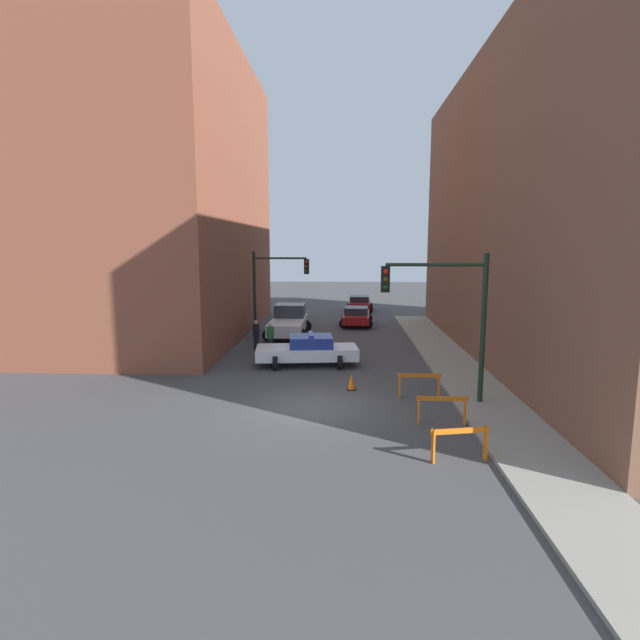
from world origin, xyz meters
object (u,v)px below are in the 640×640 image
Objects in this scene: white_truck at (289,322)px; barrier_back at (419,381)px; barrier_mid at (442,405)px; parked_car_near at (356,316)px; traffic_cone at (351,382)px; pedestrian_crossing at (270,338)px; barrier_front at (460,439)px; police_car at (308,350)px; traffic_light_near at (450,305)px; pedestrian_corner at (256,335)px; traffic_light_far at (272,281)px; parked_car_mid at (359,303)px.

barrier_back is at bearing -63.16° from white_truck.
white_truck is at bearing 113.37° from barrier_mid.
traffic_cone is at bearing -89.26° from parked_car_near.
pedestrian_crossing is at bearing 123.51° from traffic_cone.
parked_car_near reaches higher than barrier_front.
police_car is at bearing 80.30° from pedestrian_crossing.
barrier_mid is at bearing -83.86° from barrier_back.
parked_car_near is (-2.78, 17.41, -2.86)m from traffic_light_near.
pedestrian_corner is at bearing 125.61° from traffic_cone.
white_truck is at bearing 7.11° from police_car.
parked_car_near is at bearing -18.02° from police_car.
traffic_light_near is at bearing -78.17° from parked_car_near.
white_truck is 3.25× the size of pedestrian_crossing.
barrier_front reaches higher than traffic_cone.
barrier_back is at bearing 138.73° from traffic_light_near.
barrier_back is at bearing 96.14° from barrier_mid.
traffic_light_near is 0.96× the size of white_truck.
parked_car_near is at bearing 96.61° from barrier_back.
traffic_light_near is 1.07× the size of police_car.
parked_car_near is 2.74× the size of barrier_back.
barrier_mid is (7.48, -14.96, -2.78)m from traffic_light_far.
pedestrian_crossing reaches higher than barrier_mid.
barrier_front is 6.95m from traffic_cone.
white_truck is at bearing 118.48° from traffic_light_near.
traffic_light_near reaches higher than barrier_back.
traffic_light_far is at bearing 14.23° from police_car.
barrier_mid is at bearing -52.71° from traffic_cone.
traffic_light_far is 1.19× the size of parked_car_near.
barrier_front and barrier_mid have the same top height.
police_car reaches higher than barrier_mid.
pedestrian_crossing is at bearing 118.46° from barrier_front.
police_car is (-5.32, 5.53, -2.81)m from traffic_light_near.
pedestrian_crossing and pedestrian_corner have the same top height.
police_car reaches higher than barrier_front.
police_car is 7.66m from white_truck.
pedestrian_crossing is 7.41m from traffic_cone.
traffic_light_far is at bearing 112.56° from traffic_cone.
barrier_back is at bearing -80.64° from parked_car_near.
pedestrian_corner is 2.53× the size of traffic_cone.
traffic_cone is (4.08, -6.16, -0.54)m from pedestrian_crossing.
traffic_light_far is 0.96× the size of white_truck.
parked_car_mid is 24.39m from barrier_back.
traffic_cone is (-3.34, 1.61, -3.21)m from traffic_light_near.
white_truck is at bearing -108.89° from parked_car_mid.
barrier_front is at bearing -87.54° from barrier_back.
white_truck is 12.98m from parked_car_mid.
traffic_light_far reaches higher than barrier_mid.
pedestrian_crossing is (-7.42, 7.78, -2.67)m from traffic_light_near.
traffic_light_near reaches higher than barrier_mid.
white_truck is (-7.05, 13.00, -2.62)m from traffic_light_near.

